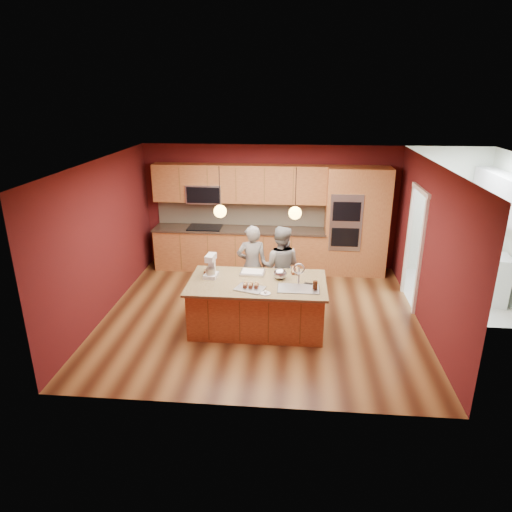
# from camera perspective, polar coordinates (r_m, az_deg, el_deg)

# --- Properties ---
(floor) EXTENTS (5.50, 5.50, 0.00)m
(floor) POSITION_cam_1_polar(r_m,az_deg,el_deg) (8.20, 0.60, -7.39)
(floor) COLOR #422211
(floor) RESTS_ON ground
(ceiling) EXTENTS (5.50, 5.50, 0.00)m
(ceiling) POSITION_cam_1_polar(r_m,az_deg,el_deg) (7.35, 0.68, 11.61)
(ceiling) COLOR white
(ceiling) RESTS_ON ground
(wall_back) EXTENTS (5.50, 0.00, 5.50)m
(wall_back) POSITION_cam_1_polar(r_m,az_deg,el_deg) (10.07, 1.75, 6.11)
(wall_back) COLOR #501315
(wall_back) RESTS_ON ground
(wall_front) EXTENTS (5.50, 0.00, 5.50)m
(wall_front) POSITION_cam_1_polar(r_m,az_deg,el_deg) (5.37, -1.47, -6.90)
(wall_front) COLOR #501315
(wall_front) RESTS_ON ground
(wall_left) EXTENTS (0.00, 5.00, 5.00)m
(wall_left) POSITION_cam_1_polar(r_m,az_deg,el_deg) (8.33, -18.58, 2.04)
(wall_left) COLOR #501315
(wall_left) RESTS_ON ground
(wall_right) EXTENTS (0.00, 5.00, 5.00)m
(wall_right) POSITION_cam_1_polar(r_m,az_deg,el_deg) (7.96, 20.79, 0.93)
(wall_right) COLOR #501315
(wall_right) RESTS_ON ground
(cabinet_run) EXTENTS (3.74, 0.64, 2.30)m
(cabinet_run) POSITION_cam_1_polar(r_m,az_deg,el_deg) (9.98, -2.26, 3.80)
(cabinet_run) COLOR brown
(cabinet_run) RESTS_ON floor
(oven_column) EXTENTS (1.30, 0.62, 2.30)m
(oven_column) POSITION_cam_1_polar(r_m,az_deg,el_deg) (9.89, 12.40, 4.19)
(oven_column) COLOR brown
(oven_column) RESTS_ON floor
(doorway_trim) EXTENTS (0.08, 1.11, 2.20)m
(doorway_trim) POSITION_cam_1_polar(r_m,az_deg,el_deg) (8.78, 19.13, 0.80)
(doorway_trim) COLOR white
(doorway_trim) RESTS_ON wall_right
(laundry_room) EXTENTS (2.60, 2.70, 2.70)m
(laundry_room) POSITION_cam_1_polar(r_m,az_deg,el_deg) (9.44, 28.83, 6.42)
(laundry_room) COLOR silver
(laundry_room) RESTS_ON ground
(pendant_left) EXTENTS (0.20, 0.20, 0.80)m
(pendant_left) POSITION_cam_1_polar(r_m,az_deg,el_deg) (7.15, -4.50, 5.62)
(pendant_left) COLOR black
(pendant_left) RESTS_ON ceiling
(pendant_right) EXTENTS (0.20, 0.20, 0.80)m
(pendant_right) POSITION_cam_1_polar(r_m,az_deg,el_deg) (7.06, 4.90, 5.41)
(pendant_right) COLOR black
(pendant_right) RESTS_ON ceiling
(island) EXTENTS (2.25, 1.26, 1.21)m
(island) POSITION_cam_1_polar(r_m,az_deg,el_deg) (7.63, 0.27, -6.03)
(island) COLOR brown
(island) RESTS_ON floor
(person_left) EXTENTS (0.61, 0.45, 1.52)m
(person_left) POSITION_cam_1_polar(r_m,az_deg,el_deg) (8.32, -0.50, -1.21)
(person_left) COLOR black
(person_left) RESTS_ON floor
(person_right) EXTENTS (0.80, 0.66, 1.52)m
(person_right) POSITION_cam_1_polar(r_m,az_deg,el_deg) (8.29, 3.05, -1.32)
(person_right) COLOR gray
(person_right) RESTS_ON floor
(stand_mixer) EXTENTS (0.23, 0.30, 0.39)m
(stand_mixer) POSITION_cam_1_polar(r_m,az_deg,el_deg) (7.64, -5.65, -1.42)
(stand_mixer) COLOR silver
(stand_mixer) RESTS_ON island
(sheet_cake) EXTENTS (0.43, 0.33, 0.05)m
(sheet_cake) POSITION_cam_1_polar(r_m,az_deg,el_deg) (7.78, -0.43, -2.07)
(sheet_cake) COLOR silver
(sheet_cake) RESTS_ON island
(cooling_rack) EXTENTS (0.52, 0.44, 0.02)m
(cooling_rack) POSITION_cam_1_polar(r_m,az_deg,el_deg) (7.19, -0.78, -4.08)
(cooling_rack) COLOR #AEB1B4
(cooling_rack) RESTS_ON island
(mixing_bowl) EXTENTS (0.22, 0.22, 0.19)m
(mixing_bowl) POSITION_cam_1_polar(r_m,az_deg,el_deg) (7.56, 3.03, -2.23)
(mixing_bowl) COLOR #B8B9BF
(mixing_bowl) RESTS_ON island
(plate) EXTENTS (0.16, 0.16, 0.01)m
(plate) POSITION_cam_1_polar(r_m,az_deg,el_deg) (7.03, 1.17, -4.69)
(plate) COLOR silver
(plate) RESTS_ON island
(tumbler) EXTENTS (0.07, 0.07, 0.15)m
(tumbler) POSITION_cam_1_polar(r_m,az_deg,el_deg) (7.21, 7.40, -3.67)
(tumbler) COLOR #33170B
(tumbler) RESTS_ON island
(phone) EXTENTS (0.15, 0.11, 0.01)m
(phone) POSITION_cam_1_polar(r_m,az_deg,el_deg) (7.43, 6.57, -3.46)
(phone) COLOR black
(phone) RESTS_ON island
(cupcakes_left) EXTENTS (0.21, 0.21, 0.06)m
(cupcakes_left) POSITION_cam_1_polar(r_m,az_deg,el_deg) (7.88, -5.81, -1.79)
(cupcakes_left) COLOR tan
(cupcakes_left) RESTS_ON island
(cupcakes_rack) EXTENTS (0.26, 0.17, 0.08)m
(cupcakes_rack) POSITION_cam_1_polar(r_m,az_deg,el_deg) (7.21, -0.65, -3.62)
(cupcakes_rack) COLOR tan
(cupcakes_rack) RESTS_ON island
(cupcakes_right) EXTENTS (0.14, 0.28, 0.06)m
(cupcakes_right) POSITION_cam_1_polar(r_m,az_deg,el_deg) (7.86, 4.88, -1.83)
(cupcakes_right) COLOR tan
(cupcakes_right) RESTS_ON island
(washer) EXTENTS (0.64, 0.65, 0.92)m
(washer) POSITION_cam_1_polar(r_m,az_deg,el_deg) (9.55, 27.22, -2.62)
(washer) COLOR silver
(washer) RESTS_ON floor
(dryer) EXTENTS (0.63, 0.65, 0.90)m
(dryer) POSITION_cam_1_polar(r_m,az_deg,el_deg) (10.12, 25.79, -1.20)
(dryer) COLOR silver
(dryer) RESTS_ON floor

